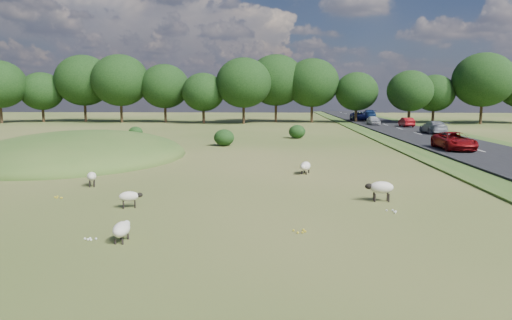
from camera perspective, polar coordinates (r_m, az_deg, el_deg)
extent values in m
plane|color=#34551A|center=(42.89, -1.78, 1.74)|extent=(160.00, 160.00, 0.00)
ellipsoid|color=#33561E|center=(37.98, -21.07, 0.35)|extent=(16.00, 20.00, 4.00)
cube|color=black|center=(55.36, 20.17, 2.83)|extent=(8.00, 150.00, 0.25)
cylinder|color=black|center=(88.13, -29.27, 5.25)|extent=(0.44, 0.44, 3.77)
cylinder|color=black|center=(88.70, -25.06, 5.33)|extent=(0.44, 0.44, 3.12)
ellipsoid|color=black|center=(88.65, -25.21, 7.79)|extent=(7.28, 7.28, 6.55)
cylinder|color=black|center=(86.70, -20.57, 5.89)|extent=(0.44, 0.44, 4.21)
ellipsoid|color=black|center=(86.69, -20.74, 9.29)|extent=(9.83, 9.83, 8.84)
cylinder|color=black|center=(82.49, -16.47, 5.97)|extent=(0.44, 0.44, 4.18)
ellipsoid|color=black|center=(82.48, -16.62, 9.52)|extent=(9.75, 9.75, 8.78)
cylinder|color=black|center=(81.08, -11.26, 5.91)|extent=(0.44, 0.44, 3.61)
ellipsoid|color=black|center=(81.03, -11.35, 9.02)|extent=(8.41, 8.41, 7.57)
cylinder|color=black|center=(76.94, -6.56, 5.68)|extent=(0.44, 0.44, 3.02)
ellipsoid|color=black|center=(76.87, -6.61, 8.43)|extent=(7.04, 7.04, 6.34)
cylinder|color=black|center=(75.72, -1.55, 6.02)|extent=(0.44, 0.44, 3.90)
ellipsoid|color=black|center=(75.69, -1.57, 9.63)|extent=(9.09, 9.09, 8.18)
cylinder|color=black|center=(80.46, 2.50, 6.26)|extent=(0.44, 0.44, 4.22)
ellipsoid|color=black|center=(80.45, 2.52, 9.94)|extent=(9.85, 9.85, 8.86)
cylinder|color=black|center=(79.76, 6.99, 6.09)|extent=(0.44, 0.44, 3.94)
ellipsoid|color=black|center=(79.73, 7.05, 9.56)|extent=(9.20, 9.20, 8.28)
cylinder|color=black|center=(79.78, 12.38, 5.66)|extent=(0.44, 0.44, 3.09)
ellipsoid|color=black|center=(79.72, 12.46, 8.37)|extent=(7.20, 7.20, 6.48)
cylinder|color=black|center=(78.11, 18.57, 5.39)|extent=(0.44, 0.44, 3.12)
ellipsoid|color=black|center=(78.04, 18.70, 8.18)|extent=(7.29, 7.29, 6.56)
cylinder|color=black|center=(83.27, 21.25, 5.34)|extent=(0.44, 0.44, 2.93)
ellipsoid|color=black|center=(83.20, 21.38, 7.80)|extent=(6.84, 6.84, 6.16)
cylinder|color=black|center=(83.63, 26.32, 5.48)|extent=(0.44, 0.44, 4.16)
ellipsoid|color=black|center=(83.62, 26.54, 8.96)|extent=(9.71, 9.71, 8.74)
ellipsoid|color=black|center=(43.14, -4.01, 2.81)|extent=(1.92, 1.92, 1.57)
ellipsoid|color=black|center=(50.65, 5.16, 3.55)|extent=(1.83, 1.83, 1.50)
ellipsoid|color=black|center=(52.49, -14.82, 3.36)|extent=(1.57, 1.57, 1.29)
ellipsoid|color=beige|center=(28.07, 6.20, -0.76)|extent=(0.89, 1.20, 0.55)
ellipsoid|color=silver|center=(27.51, 5.89, -0.86)|extent=(0.36, 0.41, 0.28)
cylinder|color=black|center=(27.79, 6.29, -1.63)|extent=(0.08, 0.08, 0.20)
cylinder|color=black|center=(27.86, 5.76, -1.60)|extent=(0.08, 0.08, 0.20)
cylinder|color=black|center=(28.39, 6.62, -1.43)|extent=(0.08, 0.08, 0.20)
cylinder|color=black|center=(28.46, 6.09, -1.40)|extent=(0.08, 0.08, 0.20)
ellipsoid|color=beige|center=(21.44, 15.43, -3.31)|extent=(1.07, 0.59, 0.54)
ellipsoid|color=black|center=(21.32, 13.92, -3.21)|extent=(0.35, 0.27, 0.27)
cylinder|color=black|center=(21.35, 14.64, -4.60)|extent=(0.08, 0.08, 0.39)
cylinder|color=black|center=(21.60, 14.51, -4.45)|extent=(0.08, 0.08, 0.39)
cylinder|color=black|center=(21.47, 16.26, -4.59)|extent=(0.08, 0.08, 0.39)
cylinder|color=black|center=(21.72, 16.11, -4.44)|extent=(0.08, 0.08, 0.39)
ellipsoid|color=beige|center=(20.27, -15.61, -4.39)|extent=(0.92, 0.69, 0.42)
ellipsoid|color=black|center=(20.28, -14.35, -4.25)|extent=(0.32, 0.28, 0.21)
cylinder|color=black|center=(20.46, -14.91, -5.29)|extent=(0.06, 0.06, 0.30)
cylinder|color=black|center=(20.26, -14.88, -5.42)|extent=(0.06, 0.06, 0.30)
cylinder|color=black|center=(20.45, -16.26, -5.35)|extent=(0.06, 0.06, 0.30)
cylinder|color=black|center=(20.24, -16.24, -5.48)|extent=(0.06, 0.06, 0.30)
ellipsoid|color=beige|center=(15.81, -16.48, -8.32)|extent=(0.51, 0.95, 0.49)
ellipsoid|color=silver|center=(16.27, -15.88, -7.70)|extent=(0.23, 0.31, 0.24)
cylinder|color=black|center=(16.19, -16.51, -9.15)|extent=(0.07, 0.07, 0.18)
cylinder|color=black|center=(16.12, -15.70, -9.20)|extent=(0.07, 0.07, 0.18)
cylinder|color=black|center=(15.70, -17.18, -9.74)|extent=(0.07, 0.07, 0.18)
cylinder|color=black|center=(15.62, -16.35, -9.79)|extent=(0.07, 0.07, 0.18)
ellipsoid|color=beige|center=(25.57, -19.86, -1.93)|extent=(0.74, 0.98, 0.45)
ellipsoid|color=silver|center=(26.03, -19.82, -1.68)|extent=(0.30, 0.34, 0.23)
cylinder|color=black|center=(25.89, -20.04, -2.68)|extent=(0.06, 0.06, 0.32)
cylinder|color=black|center=(25.88, -19.55, -2.66)|extent=(0.06, 0.06, 0.32)
cylinder|color=black|center=(25.39, -20.08, -2.89)|extent=(0.06, 0.06, 0.32)
cylinder|color=black|center=(25.38, -19.59, -2.87)|extent=(0.06, 0.06, 0.32)
imported|color=maroon|center=(41.59, 23.53, 2.21)|extent=(2.40, 5.21, 1.45)
imported|color=navy|center=(94.60, 13.91, 5.66)|extent=(2.16, 5.31, 1.54)
imported|color=#97999E|center=(58.07, 21.32, 3.86)|extent=(2.08, 5.12, 1.49)
imported|color=navy|center=(83.93, 12.73, 5.40)|extent=(2.51, 5.44, 1.51)
imported|color=maroon|center=(68.84, 18.28, 4.53)|extent=(1.38, 3.96, 1.30)
imported|color=silver|center=(71.92, 14.47, 4.83)|extent=(1.59, 3.94, 1.34)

